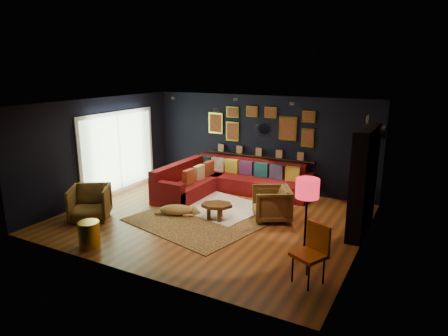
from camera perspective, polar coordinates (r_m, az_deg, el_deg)
The scene contains 20 objects.
floor at distance 9.15m, azimuth -1.89°, elevation -7.24°, with size 6.50×6.50×0.00m, color #964D1B.
room_walls at distance 8.69m, azimuth -1.98°, elevation 2.57°, with size 6.50×6.50×6.50m.
sectional at distance 10.82m, azimuth 0.10°, elevation -1.96°, with size 3.41×2.69×0.86m.
ledge at distance 11.17m, azimuth 5.00°, elevation 1.68°, with size 3.20×0.12×0.04m, color black.
gallery_wall at distance 11.05m, azimuth 5.11°, elevation 6.22°, with size 3.15×0.04×1.02m.
sunburst_mirror at distance 11.02m, azimuth 5.65°, elevation 5.62°, with size 0.47×0.16×0.47m.
fireplace at distance 8.65m, azimuth 19.25°, elevation -2.20°, with size 0.31×1.60×2.20m.
deer_head at distance 8.91m, azimuth 20.63°, elevation 4.95°, with size 0.50×0.28×0.45m.
sliding_door at distance 11.16m, azimuth -14.78°, elevation 2.19°, with size 0.06×2.80×2.20m.
ceiling_spots at distance 9.23m, azimuth 0.50°, elevation 9.36°, with size 3.30×2.50×0.06m.
shag_rug at distance 9.93m, azimuth -1.37°, elevation -5.35°, with size 2.33×1.69×0.03m, color white.
leopard_rug at distance 8.94m, azimuth -4.58°, elevation -7.76°, with size 2.71×1.94×0.02m, color tan.
coffee_table at distance 8.96m, azimuth -1.04°, elevation -5.55°, with size 0.87×0.78×0.36m.
pouf at distance 10.84m, azimuth -3.05°, elevation -2.67°, with size 0.49×0.49×0.32m, color maroon.
armchair_left at distance 9.47m, azimuth -18.63°, elevation -4.52°, with size 0.82×0.77×0.85m, color #B37E38.
armchair_right at distance 9.01m, azimuth 6.83°, elevation -4.88°, with size 0.80×0.75×0.83m, color #B37E38.
gold_stool at distance 8.13m, azimuth -18.70°, elevation -8.97°, with size 0.40×0.40×0.51m, color gold.
orange_chair at distance 6.58m, azimuth 12.57°, elevation -11.17°, with size 0.61×0.61×0.97m.
floor_lamp at distance 7.08m, azimuth 11.80°, elevation -3.42°, with size 0.41×0.41×1.49m.
dog at distance 9.33m, azimuth -6.79°, elevation -5.68°, with size 1.07×0.53×0.34m, color #AE8848, non-canonical shape.
Camera 1 is at (4.30, -7.33, 3.38)m, focal length 32.00 mm.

